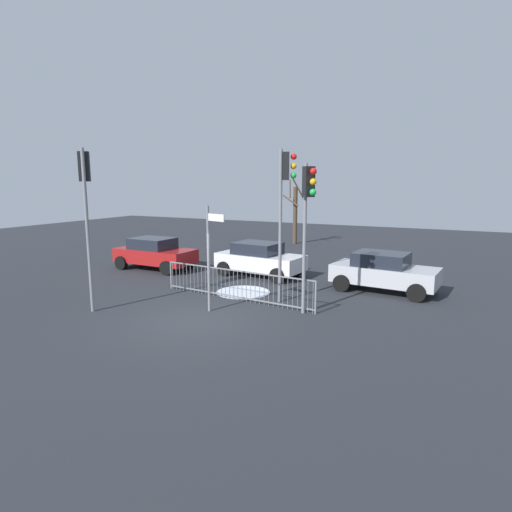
{
  "coord_description": "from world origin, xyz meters",
  "views": [
    {
      "loc": [
        7.06,
        -10.12,
        4.08
      ],
      "look_at": [
        0.9,
        2.25,
        1.67
      ],
      "focal_mm": 29.95,
      "sensor_mm": 36.0,
      "label": 1
    }
  ],
  "objects_px": {
    "traffic_light_mid_right": "(308,205)",
    "car_red_far": "(155,253)",
    "traffic_light_rear_right": "(86,194)",
    "direction_sign_post": "(210,253)",
    "car_white_trailing": "(260,259)",
    "traffic_light_rear_left": "(285,192)",
    "car_silver_near": "(384,271)",
    "bare_tree_left": "(295,213)"
  },
  "relations": [
    {
      "from": "traffic_light_mid_right",
      "to": "car_red_far",
      "type": "relative_size",
      "value": 1.21
    },
    {
      "from": "traffic_light_rear_right",
      "to": "car_red_far",
      "type": "height_order",
      "value": "traffic_light_rear_right"
    },
    {
      "from": "traffic_light_rear_right",
      "to": "direction_sign_post",
      "type": "relative_size",
      "value": 1.51
    },
    {
      "from": "car_white_trailing",
      "to": "traffic_light_rear_left",
      "type": "bearing_deg",
      "value": -46.67
    },
    {
      "from": "direction_sign_post",
      "to": "car_red_far",
      "type": "distance_m",
      "value": 7.61
    },
    {
      "from": "car_red_far",
      "to": "car_silver_near",
      "type": "xyz_separation_m",
      "value": [
        10.45,
        0.51,
        0.0
      ]
    },
    {
      "from": "car_white_trailing",
      "to": "bare_tree_left",
      "type": "distance_m",
      "value": 10.22
    },
    {
      "from": "traffic_light_rear_left",
      "to": "direction_sign_post",
      "type": "xyz_separation_m",
      "value": [
        -1.67,
        -2.03,
        -1.87
      ]
    },
    {
      "from": "traffic_light_rear_left",
      "to": "car_red_far",
      "type": "height_order",
      "value": "traffic_light_rear_left"
    },
    {
      "from": "car_silver_near",
      "to": "car_white_trailing",
      "type": "bearing_deg",
      "value": -178.15
    },
    {
      "from": "car_red_far",
      "to": "bare_tree_left",
      "type": "bearing_deg",
      "value": 76.22
    },
    {
      "from": "direction_sign_post",
      "to": "car_silver_near",
      "type": "xyz_separation_m",
      "value": [
        4.45,
        5.05,
        -1.11
      ]
    },
    {
      "from": "traffic_light_rear_right",
      "to": "car_silver_near",
      "type": "distance_m",
      "value": 10.73
    },
    {
      "from": "traffic_light_rear_left",
      "to": "car_silver_near",
      "type": "relative_size",
      "value": 1.3
    },
    {
      "from": "traffic_light_rear_right",
      "to": "car_silver_near",
      "type": "bearing_deg",
      "value": 1.1
    },
    {
      "from": "direction_sign_post",
      "to": "car_silver_near",
      "type": "height_order",
      "value": "direction_sign_post"
    },
    {
      "from": "car_white_trailing",
      "to": "direction_sign_post",
      "type": "bearing_deg",
      "value": -74.45
    },
    {
      "from": "bare_tree_left",
      "to": "traffic_light_mid_right",
      "type": "bearing_deg",
      "value": -67.31
    },
    {
      "from": "direction_sign_post",
      "to": "car_red_far",
      "type": "height_order",
      "value": "direction_sign_post"
    },
    {
      "from": "traffic_light_rear_left",
      "to": "traffic_light_mid_right",
      "type": "bearing_deg",
      "value": 27.94
    },
    {
      "from": "traffic_light_rear_left",
      "to": "car_red_far",
      "type": "distance_m",
      "value": 8.6
    },
    {
      "from": "direction_sign_post",
      "to": "bare_tree_left",
      "type": "distance_m",
      "value": 15.61
    },
    {
      "from": "car_silver_near",
      "to": "car_white_trailing",
      "type": "relative_size",
      "value": 1.0
    },
    {
      "from": "car_red_far",
      "to": "direction_sign_post",
      "type": "bearing_deg",
      "value": -36.0
    },
    {
      "from": "car_red_far",
      "to": "bare_tree_left",
      "type": "relative_size",
      "value": 0.87
    },
    {
      "from": "traffic_light_rear_right",
      "to": "direction_sign_post",
      "type": "xyz_separation_m",
      "value": [
        3.46,
        1.57,
        -1.84
      ]
    },
    {
      "from": "traffic_light_mid_right",
      "to": "car_red_far",
      "type": "xyz_separation_m",
      "value": [
        -8.81,
        3.47,
        -2.62
      ]
    },
    {
      "from": "traffic_light_rear_right",
      "to": "car_white_trailing",
      "type": "xyz_separation_m",
      "value": [
        2.56,
        6.97,
        -2.95
      ]
    },
    {
      "from": "car_silver_near",
      "to": "direction_sign_post",
      "type": "bearing_deg",
      "value": -125.75
    },
    {
      "from": "traffic_light_rear_right",
      "to": "car_white_trailing",
      "type": "bearing_deg",
      "value": 31.03
    },
    {
      "from": "traffic_light_mid_right",
      "to": "car_silver_near",
      "type": "height_order",
      "value": "traffic_light_mid_right"
    },
    {
      "from": "direction_sign_post",
      "to": "car_white_trailing",
      "type": "distance_m",
      "value": 5.59
    },
    {
      "from": "car_silver_near",
      "to": "car_white_trailing",
      "type": "xyz_separation_m",
      "value": [
        -5.35,
        0.35,
        0.0
      ]
    },
    {
      "from": "direction_sign_post",
      "to": "bare_tree_left",
      "type": "bearing_deg",
      "value": 118.69
    },
    {
      "from": "direction_sign_post",
      "to": "car_red_far",
      "type": "relative_size",
      "value": 0.88
    },
    {
      "from": "traffic_light_rear_right",
      "to": "traffic_light_mid_right",
      "type": "distance_m",
      "value": 6.81
    },
    {
      "from": "traffic_light_mid_right",
      "to": "bare_tree_left",
      "type": "distance_m",
      "value": 15.47
    },
    {
      "from": "car_red_far",
      "to": "car_white_trailing",
      "type": "xyz_separation_m",
      "value": [
        5.1,
        0.86,
        0.0
      ]
    },
    {
      "from": "traffic_light_rear_right",
      "to": "traffic_light_rear_left",
      "type": "xyz_separation_m",
      "value": [
        5.12,
        3.6,
        0.03
      ]
    },
    {
      "from": "traffic_light_mid_right",
      "to": "bare_tree_left",
      "type": "bearing_deg",
      "value": -119.36
    },
    {
      "from": "traffic_light_rear_right",
      "to": "traffic_light_rear_left",
      "type": "height_order",
      "value": "traffic_light_rear_left"
    },
    {
      "from": "bare_tree_left",
      "to": "car_silver_near",
      "type": "bearing_deg",
      "value": -53.47
    }
  ]
}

